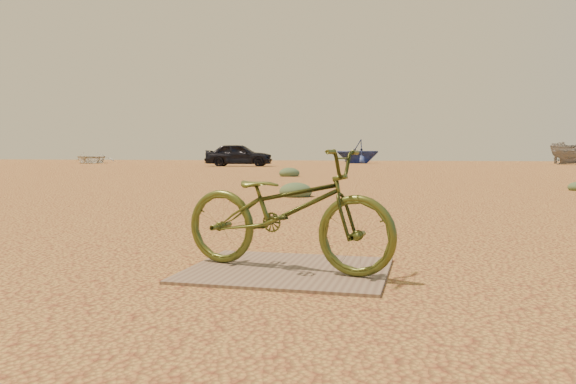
% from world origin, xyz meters
% --- Properties ---
extents(ground, '(120.00, 120.00, 0.00)m').
position_xyz_m(ground, '(0.00, 0.00, 0.00)').
color(ground, '#BC9144').
rests_on(ground, ground).
extents(plywood_board, '(1.45, 1.23, 0.02)m').
position_xyz_m(plywood_board, '(0.26, 0.54, 0.01)').
color(plywood_board, '#7E6854').
rests_on(plywood_board, ground).
extents(bicycle, '(1.76, 0.93, 0.88)m').
position_xyz_m(bicycle, '(0.25, 0.52, 0.46)').
color(bicycle, '#444E1C').
rests_on(bicycle, plywood_board).
extents(car, '(4.58, 2.39, 1.49)m').
position_xyz_m(car, '(-10.81, 31.48, 0.74)').
color(car, black).
rests_on(car, ground).
extents(boat_near_left, '(4.60, 5.40, 0.95)m').
position_xyz_m(boat_near_left, '(-26.50, 38.59, 0.47)').
color(boat_near_left, silver).
rests_on(boat_near_left, ground).
extents(boat_far_left, '(5.01, 4.86, 2.01)m').
position_xyz_m(boat_far_left, '(-4.52, 43.71, 1.01)').
color(boat_far_left, navy).
rests_on(boat_far_left, ground).
extents(kale_a, '(0.66, 0.66, 0.36)m').
position_xyz_m(kale_a, '(-1.32, 7.49, 0.00)').
color(kale_a, '#54704B').
rests_on(kale_a, ground).
extents(kale_c, '(0.77, 0.77, 0.42)m').
position_xyz_m(kale_c, '(-3.78, 16.86, 0.00)').
color(kale_c, '#54704B').
rests_on(kale_c, ground).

